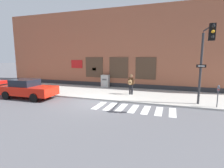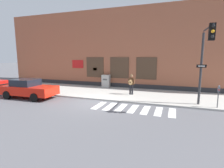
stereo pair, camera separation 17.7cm
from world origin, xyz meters
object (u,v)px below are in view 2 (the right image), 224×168
(red_car, at_px, (28,89))
(parking_meter, at_px, (218,93))
(utility_box, at_px, (106,81))
(traffic_light, at_px, (205,53))
(busker, at_px, (131,83))

(red_car, height_order, parking_meter, parking_meter)
(red_car, xyz_separation_m, parking_meter, (13.78, 1.57, 0.29))
(red_car, xyz_separation_m, utility_box, (4.31, 6.27, 0.00))
(red_car, distance_m, traffic_light, 13.12)
(red_car, relative_size, parking_meter, 3.24)
(parking_meter, xyz_separation_m, utility_box, (-9.47, 4.70, -0.29))
(busker, distance_m, traffic_light, 6.17)
(parking_meter, height_order, utility_box, parking_meter)
(busker, distance_m, utility_box, 4.34)
(red_car, distance_m, parking_meter, 13.88)
(parking_meter, bearing_deg, red_car, -173.51)
(parking_meter, relative_size, utility_box, 1.10)
(traffic_light, height_order, parking_meter, traffic_light)
(red_car, distance_m, busker, 8.49)
(utility_box, bearing_deg, red_car, -124.53)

